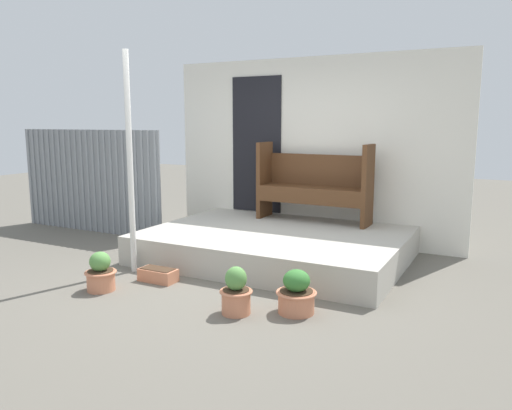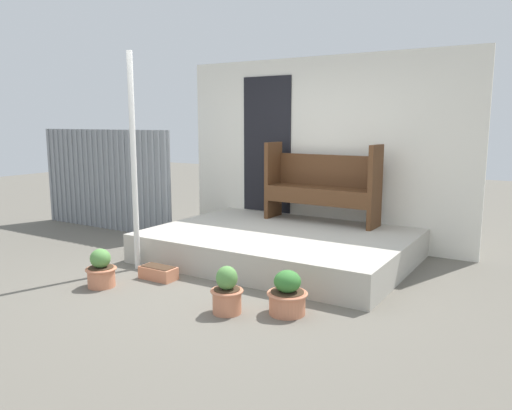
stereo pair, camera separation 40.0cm
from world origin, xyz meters
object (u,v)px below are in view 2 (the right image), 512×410
Objects in this scene: bench at (322,182)px; flower_pot_right at (287,295)px; support_post at (134,163)px; flower_pot_middle at (227,293)px; planter_box_rect at (158,273)px; flower_pot_left at (101,270)px.

bench is 2.61m from flower_pot_right.
support_post reaches higher than flower_pot_middle.
support_post is 5.99× the size of planter_box_rect.
flower_pot_left is 1.01× the size of flower_pot_right.
flower_pot_left is at bearing -176.65° from flower_pot_middle.
flower_pot_left is at bearing -169.98° from flower_pot_right.
flower_pot_middle reaches higher than flower_pot_right.
flower_pot_left is (-1.26, -2.75, -0.72)m from bench.
flower_pot_right is (0.47, 0.27, -0.01)m from flower_pot_middle.
flower_pot_middle reaches higher than planter_box_rect.
support_post reaches higher than planter_box_rect.
flower_pot_left is 1.54m from flower_pot_middle.
flower_pot_middle is 0.54m from flower_pot_right.
support_post is at bearing 160.47° from planter_box_rect.
planter_box_rect is at bearing 174.95° from flower_pot_right.
flower_pot_right is (2.01, 0.36, -0.00)m from flower_pot_left.
flower_pot_left is 0.93× the size of flower_pot_middle.
planter_box_rect is (-0.93, -2.24, -0.83)m from bench.
flower_pot_right is at bearing 10.02° from flower_pot_left.
support_post is at bearing 171.60° from flower_pot_right.
flower_pot_right is (2.16, -0.32, -1.07)m from support_post.
flower_pot_middle is 1.06× the size of planter_box_rect.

